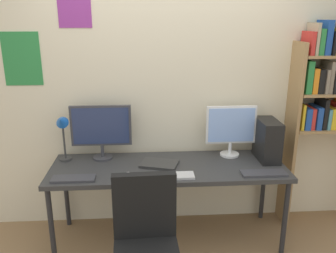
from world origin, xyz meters
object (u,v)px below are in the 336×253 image
(monitor_left, at_px, (101,129))
(computer_mouse, at_px, (128,175))
(bookshelf, at_px, (333,93))
(keyboard_left, at_px, (73,179))
(keyboard_right, at_px, (264,173))
(laptop_closed, at_px, (159,164))
(desk_lamp, at_px, (62,129))
(pc_tower, at_px, (267,140))
(keyboard_center, at_px, (170,176))
(desk, at_px, (168,171))
(monitor_right, at_px, (231,128))

(monitor_left, height_order, computer_mouse, monitor_left)
(bookshelf, height_order, keyboard_left, bookshelf)
(keyboard_right, distance_m, laptop_closed, 0.90)
(keyboard_left, distance_m, computer_mouse, 0.44)
(desk_lamp, bearing_deg, monitor_left, 7.44)
(pc_tower, bearing_deg, keyboard_center, -160.21)
(pc_tower, relative_size, laptop_closed, 1.17)
(desk_lamp, distance_m, keyboard_right, 1.79)
(desk, height_order, keyboard_center, keyboard_center)
(laptop_closed, bearing_deg, monitor_left, 176.44)
(monitor_right, bearing_deg, keyboard_right, -67.07)
(keyboard_center, bearing_deg, keyboard_left, 180.00)
(desk, height_order, monitor_right, monitor_right)
(laptop_closed, bearing_deg, computer_mouse, -123.64)
(computer_mouse, bearing_deg, laptop_closed, 39.53)
(desk, bearing_deg, monitor_right, 19.48)
(computer_mouse, bearing_deg, desk_lamp, 147.89)
(monitor_left, relative_size, keyboard_right, 1.45)
(desk, height_order, bookshelf, bookshelf)
(desk, relative_size, desk_lamp, 4.55)
(keyboard_right, distance_m, computer_mouse, 1.13)
(desk, xyz_separation_m, keyboard_left, (-0.79, -0.23, 0.06))
(desk, distance_m, monitor_left, 0.72)
(keyboard_right, bearing_deg, monitor_left, 162.31)
(monitor_left, xyz_separation_m, keyboard_center, (0.60, -0.44, -0.28))
(desk_lamp, height_order, keyboard_left, desk_lamp)
(keyboard_left, bearing_deg, desk, 16.29)
(bookshelf, bearing_deg, keyboard_center, -163.41)
(desk_lamp, height_order, computer_mouse, desk_lamp)
(pc_tower, relative_size, keyboard_right, 0.98)
(bookshelf, height_order, laptop_closed, bookshelf)
(pc_tower, distance_m, keyboard_center, 0.99)
(desk_lamp, height_order, keyboard_center, desk_lamp)
(bookshelf, xyz_separation_m, keyboard_center, (-1.55, -0.46, -0.57))
(keyboard_left, height_order, laptop_closed, laptop_closed)
(desk_lamp, xyz_separation_m, keyboard_center, (0.94, -0.40, -0.30))
(pc_tower, height_order, keyboard_center, pc_tower)
(bookshelf, height_order, keyboard_right, bookshelf)
(monitor_right, height_order, computer_mouse, monitor_right)
(desk, relative_size, keyboard_right, 5.48)
(desk_lamp, bearing_deg, bookshelf, 1.45)
(bookshelf, relative_size, pc_tower, 5.31)
(monitor_left, distance_m, pc_tower, 1.52)
(desk, xyz_separation_m, monitor_left, (-0.60, 0.21, 0.34))
(desk, distance_m, monitor_right, 0.71)
(bookshelf, distance_m, laptop_closed, 1.74)
(keyboard_right, bearing_deg, pc_tower, 68.50)
(keyboard_right, bearing_deg, laptop_closed, 163.98)
(pc_tower, distance_m, laptop_closed, 1.02)
(pc_tower, bearing_deg, computer_mouse, -166.57)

